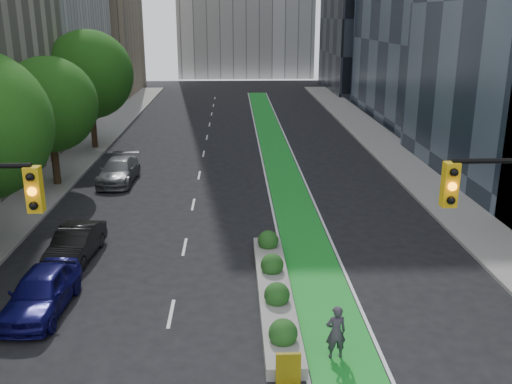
{
  "coord_description": "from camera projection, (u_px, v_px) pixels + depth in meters",
  "views": [
    {
      "loc": [
        -0.25,
        -11.82,
        9.96
      ],
      "look_at": [
        0.66,
        10.55,
        3.0
      ],
      "focal_mm": 40.0,
      "sensor_mm": 36.0,
      "label": 1
    }
  ],
  "objects": [
    {
      "name": "sidewalk_left",
      "position": [
        59.0,
        172.0,
        37.62
      ],
      "size": [
        3.6,
        90.0,
        0.15
      ],
      "primitive_type": "cube",
      "color": "gray",
      "rests_on": "ground"
    },
    {
      "name": "sidewalk_right",
      "position": [
        412.0,
        168.0,
        38.54
      ],
      "size": [
        3.6,
        90.0,
        0.15
      ],
      "primitive_type": "cube",
      "color": "gray",
      "rests_on": "ground"
    },
    {
      "name": "bike_lane_paint",
      "position": [
        277.0,
        153.0,
        42.99
      ],
      "size": [
        2.2,
        70.0,
        0.01
      ],
      "primitive_type": "cube",
      "color": "green",
      "rests_on": "ground"
    },
    {
      "name": "tree_midfar",
      "position": [
        49.0,
        105.0,
        33.34
      ],
      "size": [
        5.6,
        5.6,
        7.76
      ],
      "color": "black",
      "rests_on": "ground"
    },
    {
      "name": "tree_far",
      "position": [
        89.0,
        75.0,
        42.66
      ],
      "size": [
        6.6,
        6.6,
        9.0
      ],
      "color": "black",
      "rests_on": "ground"
    },
    {
      "name": "median_planter",
      "position": [
        275.0,
        288.0,
        20.9
      ],
      "size": [
        1.2,
        10.26,
        1.1
      ],
      "color": "gray",
      "rests_on": "ground"
    },
    {
      "name": "cyclist",
      "position": [
        336.0,
        332.0,
        17.09
      ],
      "size": [
        0.68,
        0.49,
        1.74
      ],
      "primitive_type": "imported",
      "rotation": [
        0.0,
        0.0,
        3.27
      ],
      "color": "#39343E",
      "rests_on": "ground"
    },
    {
      "name": "parked_car_left_near",
      "position": [
        41.0,
        292.0,
        19.82
      ],
      "size": [
        2.02,
        4.58,
        1.54
      ],
      "primitive_type": "imported",
      "rotation": [
        0.0,
        0.0,
        -0.05
      ],
      "color": "#0F0D53",
      "rests_on": "ground"
    },
    {
      "name": "parked_car_left_mid",
      "position": [
        75.0,
        244.0,
        24.15
      ],
      "size": [
        1.82,
        4.34,
        1.39
      ],
      "primitive_type": "imported",
      "rotation": [
        0.0,
        0.0,
        -0.08
      ],
      "color": "black",
      "rests_on": "ground"
    },
    {
      "name": "parked_car_left_far",
      "position": [
        119.0,
        171.0,
        35.32
      ],
      "size": [
        2.18,
        5.07,
        1.46
      ],
      "primitive_type": "imported",
      "rotation": [
        0.0,
        0.0,
        -0.03
      ],
      "color": "#5A5D5F",
      "rests_on": "ground"
    }
  ]
}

